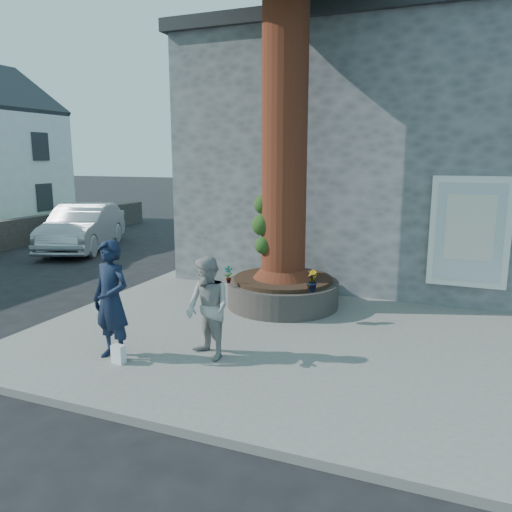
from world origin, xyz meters
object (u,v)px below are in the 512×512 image
at_px(woman, 208,308).
at_px(car_silver, 83,227).
at_px(planter, 283,292).
at_px(man, 111,300).

distance_m(woman, car_silver, 11.06).
height_order(planter, man, man).
height_order(man, woman, man).
relative_size(planter, woman, 1.46).
bearing_deg(planter, woman, -93.03).
height_order(woman, car_silver, woman).
bearing_deg(man, car_silver, 143.33).
xyz_separation_m(planter, woman, (-0.16, -3.04, 0.50)).
bearing_deg(woman, car_silver, 168.22).
bearing_deg(woman, planter, 114.95).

